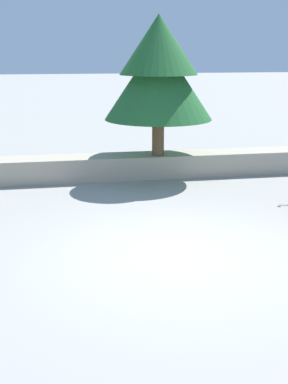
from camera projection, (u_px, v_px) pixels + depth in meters
name	position (u px, v px, depth m)	size (l,w,h in m)	color
ground_plane	(171.00, 254.00, 7.51)	(120.00, 120.00, 0.00)	gray
stone_wall	(125.00, 166.00, 11.98)	(36.00, 0.80, 0.55)	#A89E89
pine_tree_mid_left	(159.00, 70.00, 11.36)	(2.49, 2.49, 3.19)	brown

